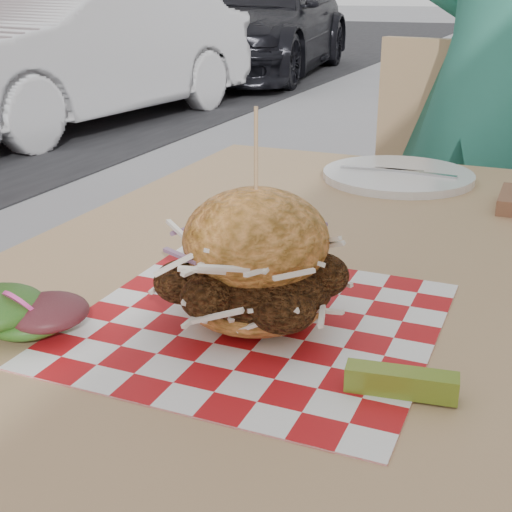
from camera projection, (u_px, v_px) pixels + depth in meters
The scene contains 9 objects.
diner at pixel (498, 76), 1.75m from camera, with size 0.63×0.42×1.74m, color teal.
car_white at pixel (73, 50), 5.72m from camera, with size 1.24×3.56×1.17m, color silver.
car_dark at pixel (257, 23), 8.98m from camera, with size 1.78×4.37×1.27m, color black.
patio_table at pixel (321, 316), 0.94m from camera, with size 0.80×1.20×0.75m.
patio_chair at pixel (448, 202), 1.85m from camera, with size 0.50×0.50×0.95m.
paper_liner at pixel (256, 322), 0.74m from camera, with size 0.36×0.36×0.00m, color red.
sandwich at pixel (256, 267), 0.72m from camera, with size 0.20×0.20×0.22m.
pickle_spear at pixel (401, 382), 0.61m from camera, with size 0.10×0.02×0.02m, color olive.
place_setting at pixel (398, 176), 1.29m from camera, with size 0.27×0.27×0.02m.
Camera 1 is at (0.06, -1.00, 1.08)m, focal length 50.00 mm.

